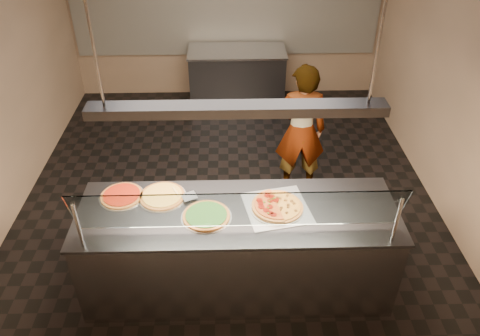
{
  "coord_description": "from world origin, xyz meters",
  "views": [
    {
      "loc": [
        0.02,
        -4.52,
        3.63
      ],
      "look_at": [
        0.12,
        -0.8,
        1.02
      ],
      "focal_mm": 35.0,
      "sensor_mm": 36.0,
      "label": 1
    }
  ],
  "objects_px": {
    "pizza_tomato": "(122,195)",
    "prep_table": "(237,78)",
    "half_pizza_pepperoni": "(265,205)",
    "pizza_cheese": "(162,196)",
    "worker": "(301,131)",
    "pizza_spinach": "(206,215)",
    "serving_counter": "(238,249)",
    "perforated_tray": "(277,207)",
    "heat_lamp_housing": "(237,109)",
    "sneeze_guard": "(238,211)",
    "pizza_spatula": "(181,194)",
    "half_pizza_sausage": "(289,205)"
  },
  "relations": [
    {
      "from": "serving_counter",
      "to": "heat_lamp_housing",
      "type": "distance_m",
      "value": 1.48
    },
    {
      "from": "prep_table",
      "to": "half_pizza_sausage",
      "type": "bearing_deg",
      "value": -84.28
    },
    {
      "from": "pizza_spinach",
      "to": "half_pizza_pepperoni",
      "type": "bearing_deg",
      "value": 11.06
    },
    {
      "from": "pizza_cheese",
      "to": "prep_table",
      "type": "xyz_separation_m",
      "value": [
        0.77,
        3.67,
        -0.48
      ]
    },
    {
      "from": "half_pizza_pepperoni",
      "to": "serving_counter",
      "type": "bearing_deg",
      "value": -171.57
    },
    {
      "from": "serving_counter",
      "to": "half_pizza_pepperoni",
      "type": "height_order",
      "value": "half_pizza_pepperoni"
    },
    {
      "from": "pizza_tomato",
      "to": "serving_counter",
      "type": "bearing_deg",
      "value": -12.65
    },
    {
      "from": "half_pizza_pepperoni",
      "to": "heat_lamp_housing",
      "type": "height_order",
      "value": "heat_lamp_housing"
    },
    {
      "from": "serving_counter",
      "to": "pizza_cheese",
      "type": "height_order",
      "value": "pizza_cheese"
    },
    {
      "from": "sneeze_guard",
      "to": "pizza_spatula",
      "type": "relative_size",
      "value": 10.38
    },
    {
      "from": "half_pizza_sausage",
      "to": "pizza_spinach",
      "type": "height_order",
      "value": "half_pizza_sausage"
    },
    {
      "from": "half_pizza_pepperoni",
      "to": "heat_lamp_housing",
      "type": "xyz_separation_m",
      "value": [
        -0.24,
        -0.04,
        0.99
      ]
    },
    {
      "from": "half_pizza_pepperoni",
      "to": "pizza_spinach",
      "type": "bearing_deg",
      "value": -168.94
    },
    {
      "from": "pizza_spatula",
      "to": "heat_lamp_housing",
      "type": "relative_size",
      "value": 0.11
    },
    {
      "from": "sneeze_guard",
      "to": "heat_lamp_housing",
      "type": "xyz_separation_m",
      "value": [
        0.0,
        0.34,
        0.72
      ]
    },
    {
      "from": "sneeze_guard",
      "to": "perforated_tray",
      "type": "distance_m",
      "value": 0.59
    },
    {
      "from": "pizza_cheese",
      "to": "pizza_tomato",
      "type": "height_order",
      "value": "same"
    },
    {
      "from": "pizza_tomato",
      "to": "prep_table",
      "type": "bearing_deg",
      "value": 72.64
    },
    {
      "from": "pizza_cheese",
      "to": "heat_lamp_housing",
      "type": "height_order",
      "value": "heat_lamp_housing"
    },
    {
      "from": "serving_counter",
      "to": "perforated_tray",
      "type": "relative_size",
      "value": 4.45
    },
    {
      "from": "half_pizza_pepperoni",
      "to": "pizza_cheese",
      "type": "distance_m",
      "value": 0.95
    },
    {
      "from": "pizza_spinach",
      "to": "worker",
      "type": "distance_m",
      "value": 1.94
    },
    {
      "from": "pizza_spinach",
      "to": "pizza_cheese",
      "type": "distance_m",
      "value": 0.51
    },
    {
      "from": "half_pizza_pepperoni",
      "to": "worker",
      "type": "height_order",
      "value": "worker"
    },
    {
      "from": "sneeze_guard",
      "to": "pizza_spatula",
      "type": "bearing_deg",
      "value": 131.91
    },
    {
      "from": "pizza_spinach",
      "to": "pizza_spatula",
      "type": "height_order",
      "value": "pizza_spatula"
    },
    {
      "from": "sneeze_guard",
      "to": "perforated_tray",
      "type": "bearing_deg",
      "value": 47.03
    },
    {
      "from": "pizza_spatula",
      "to": "sneeze_guard",
      "type": "bearing_deg",
      "value": -48.09
    },
    {
      "from": "serving_counter",
      "to": "prep_table",
      "type": "bearing_deg",
      "value": 88.86
    },
    {
      "from": "perforated_tray",
      "to": "pizza_spinach",
      "type": "height_order",
      "value": "pizza_spinach"
    },
    {
      "from": "pizza_spatula",
      "to": "heat_lamp_housing",
      "type": "distance_m",
      "value": 1.14
    },
    {
      "from": "serving_counter",
      "to": "half_pizza_sausage",
      "type": "relative_size",
      "value": 5.86
    },
    {
      "from": "perforated_tray",
      "to": "pizza_cheese",
      "type": "xyz_separation_m",
      "value": [
        -1.04,
        0.19,
        0.01
      ]
    },
    {
      "from": "prep_table",
      "to": "heat_lamp_housing",
      "type": "relative_size",
      "value": 0.67
    },
    {
      "from": "pizza_spinach",
      "to": "pizza_tomato",
      "type": "distance_m",
      "value": 0.85
    },
    {
      "from": "worker",
      "to": "pizza_spinach",
      "type": "bearing_deg",
      "value": 57.53
    },
    {
      "from": "pizza_spinach",
      "to": "heat_lamp_housing",
      "type": "bearing_deg",
      "value": 13.36
    },
    {
      "from": "pizza_spinach",
      "to": "prep_table",
      "type": "xyz_separation_m",
      "value": [
        0.35,
        3.96,
        -0.48
      ]
    },
    {
      "from": "pizza_spatula",
      "to": "prep_table",
      "type": "distance_m",
      "value": 3.74
    },
    {
      "from": "pizza_spinach",
      "to": "pizza_tomato",
      "type": "bearing_deg",
      "value": 158.92
    },
    {
      "from": "perforated_tray",
      "to": "heat_lamp_housing",
      "type": "distance_m",
      "value": 1.07
    },
    {
      "from": "half_pizza_sausage",
      "to": "sneeze_guard",
      "type": "bearing_deg",
      "value": -140.59
    },
    {
      "from": "serving_counter",
      "to": "pizza_spinach",
      "type": "height_order",
      "value": "pizza_spinach"
    },
    {
      "from": "perforated_tray",
      "to": "worker",
      "type": "xyz_separation_m",
      "value": [
        0.42,
        1.53,
        -0.11
      ]
    },
    {
      "from": "half_pizza_sausage",
      "to": "pizza_tomato",
      "type": "distance_m",
      "value": 1.54
    },
    {
      "from": "pizza_spatula",
      "to": "half_pizza_sausage",
      "type": "bearing_deg",
      "value": -11.14
    },
    {
      "from": "perforated_tray",
      "to": "pizza_spatula",
      "type": "bearing_deg",
      "value": 167.37
    },
    {
      "from": "heat_lamp_housing",
      "to": "pizza_tomato",
      "type": "bearing_deg",
      "value": 167.35
    },
    {
      "from": "half_pizza_sausage",
      "to": "worker",
      "type": "distance_m",
      "value": 1.56
    },
    {
      "from": "perforated_tray",
      "to": "half_pizza_sausage",
      "type": "bearing_deg",
      "value": 1.0
    }
  ]
}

